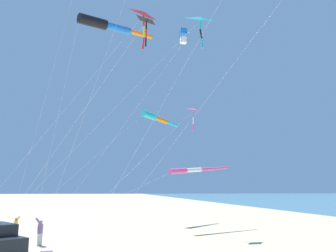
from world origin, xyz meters
name	(u,v)px	position (x,y,z in m)	size (l,w,h in m)	color
person_adult_flyer	(40,230)	(7.91, -2.33, 1.04)	(0.66, 0.57, 1.91)	silver
person_child_green_jacket	(16,225)	(4.91, 3.34, 0.88)	(0.58, 0.56, 1.62)	#335199
kite_windsock_red_high_left	(192,170)	(20.60, 4.22, 5.73)	(19.13, 11.07, 6.28)	#EF4C93
kite_delta_striped_overhead	(200,20)	(18.39, -7.37, 15.36)	(14.42, 1.89, 15.83)	#1EB7C6
kite_delta_blue_topmost	(193,110)	(19.80, 0.34, 10.81)	(11.74, 9.14, 11.14)	#EF4C93
kite_delta_teal_far_right	(146,21)	(14.31, -10.56, 13.19)	(9.75, 5.89, 13.49)	black
kite_box_long_streamer_right	(183,37)	(18.34, -2.20, 16.55)	(11.05, 1.58, 17.23)	blue
kite_delta_small_distant	(144,15)	(14.59, -6.47, 15.85)	(11.69, 2.86, 16.44)	red
kite_windsock_green_low_center	(156,118)	(18.13, 12.81, 12.69)	(17.02, 15.16, 13.31)	#1EB7C6
kite_windsock_black_fish_shape	(107,25)	(12.07, -6.60, 14.76)	(7.16, 3.26, 15.20)	black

